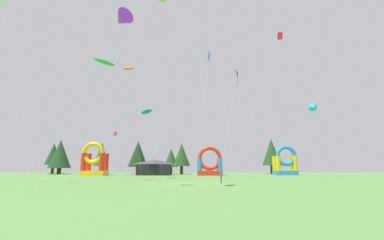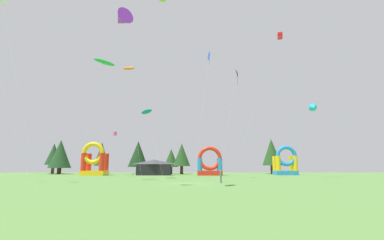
% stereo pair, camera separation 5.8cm
% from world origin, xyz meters
% --- Properties ---
extents(ground_plane, '(120.00, 120.00, 0.00)m').
position_xyz_m(ground_plane, '(0.00, 0.00, 0.00)').
color(ground_plane, '#5B8C42').
extents(kite_blue_diamond, '(3.17, 4.92, 22.38)m').
position_xyz_m(kite_blue_diamond, '(3.26, 14.15, 21.58)').
color(kite_blue_diamond, blue).
rests_on(kite_blue_diamond, ground_plane).
extents(kite_green_parafoil, '(4.59, 2.97, 18.83)m').
position_xyz_m(kite_green_parafoil, '(-13.50, 7.19, 18.13)').
color(kite_green_parafoil, green).
rests_on(kite_green_parafoil, ground_plane).
extents(kite_purple_delta, '(3.82, 3.75, 19.41)m').
position_xyz_m(kite_purple_delta, '(-7.43, -5.55, 18.30)').
color(kite_purple_delta, purple).
rests_on(kite_purple_delta, ground_plane).
extents(kite_cyan_delta, '(5.71, 1.84, 13.78)m').
position_xyz_m(kite_cyan_delta, '(22.75, 17.83, 12.91)').
color(kite_cyan_delta, '#19B7CC').
rests_on(kite_cyan_delta, ground_plane).
extents(kite_teal_parafoil, '(4.66, 3.83, 11.59)m').
position_xyz_m(kite_teal_parafoil, '(-7.47, 11.41, 11.03)').
color(kite_teal_parafoil, '#0C7F7A').
rests_on(kite_teal_parafoil, ground_plane).
extents(kite_red_box, '(9.88, 1.79, 26.38)m').
position_xyz_m(kite_red_box, '(16.22, 14.78, 25.74)').
color(kite_red_box, red).
rests_on(kite_red_box, ground_plane).
extents(kite_orange_parafoil, '(4.97, 3.69, 20.29)m').
position_xyz_m(kite_orange_parafoil, '(-11.53, 14.69, 19.71)').
color(kite_orange_parafoil, orange).
rests_on(kite_orange_parafoil, ground_plane).
extents(kite_black_diamond, '(4.00, 2.97, 18.17)m').
position_xyz_m(kite_black_diamond, '(7.78, 11.44, 17.48)').
color(kite_black_diamond, black).
rests_on(kite_black_diamond, ground_plane).
extents(kite_white_parafoil, '(9.90, 4.49, 23.75)m').
position_xyz_m(kite_white_parafoil, '(-24.32, -1.57, 23.23)').
color(kite_white_parafoil, white).
rests_on(kite_white_parafoil, ground_plane).
extents(kite_pink_box, '(1.40, 1.62, 8.99)m').
position_xyz_m(kite_pink_box, '(-15.76, 22.24, 8.58)').
color(kite_pink_box, '#EA599E').
rests_on(kite_pink_box, ground_plane).
extents(person_near_camera, '(0.30, 0.30, 1.58)m').
position_xyz_m(person_near_camera, '(3.96, 1.95, 0.94)').
color(person_near_camera, navy).
rests_on(person_near_camera, ground_plane).
extents(inflatable_blue_arch, '(5.25, 4.25, 7.45)m').
position_xyz_m(inflatable_blue_arch, '(-22.32, 29.52, 2.84)').
color(inflatable_blue_arch, yellow).
rests_on(inflatable_blue_arch, ground_plane).
extents(inflatable_red_slide, '(5.57, 3.78, 6.46)m').
position_xyz_m(inflatable_red_slide, '(3.71, 30.27, 2.27)').
color(inflatable_red_slide, red).
rests_on(inflatable_red_slide, ground_plane).
extents(inflatable_orange_dome, '(5.04, 4.00, 6.84)m').
position_xyz_m(inflatable_orange_dome, '(21.63, 33.24, 2.57)').
color(inflatable_orange_dome, '#268CD8').
rests_on(inflatable_orange_dome, ground_plane).
extents(festival_tent, '(7.60, 3.04, 3.53)m').
position_xyz_m(festival_tent, '(-9.02, 31.30, 1.77)').
color(festival_tent, black).
rests_on(festival_tent, ground_plane).
extents(tree_row_0, '(4.49, 4.49, 8.38)m').
position_xyz_m(tree_row_0, '(-39.38, 44.76, 5.35)').
color(tree_row_0, '#4C331E').
rests_on(tree_row_0, ground_plane).
extents(tree_row_1, '(5.77, 5.77, 8.91)m').
position_xyz_m(tree_row_1, '(-35.26, 40.05, 5.21)').
color(tree_row_1, '#4C331E').
rests_on(tree_row_1, ground_plane).
extents(tree_row_2, '(3.98, 3.98, 8.56)m').
position_xyz_m(tree_row_2, '(-25.44, 43.62, 5.30)').
color(tree_row_2, '#4C331E').
rests_on(tree_row_2, ground_plane).
extents(tree_row_3, '(5.24, 5.24, 8.65)m').
position_xyz_m(tree_row_3, '(-14.85, 41.09, 5.20)').
color(tree_row_3, '#4C331E').
rests_on(tree_row_3, ground_plane).
extents(tree_row_4, '(3.81, 3.81, 6.62)m').
position_xyz_m(tree_row_4, '(-6.08, 41.64, 4.20)').
color(tree_row_4, '#4C331E').
rests_on(tree_row_4, ground_plane).
extents(tree_row_5, '(4.49, 4.49, 8.00)m').
position_xyz_m(tree_row_5, '(-3.21, 40.53, 4.99)').
color(tree_row_5, '#4C331E').
rests_on(tree_row_5, ground_plane).
extents(tree_row_6, '(5.06, 5.06, 9.37)m').
position_xyz_m(tree_row_6, '(20.91, 42.76, 5.75)').
color(tree_row_6, '#4C331E').
rests_on(tree_row_6, ground_plane).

